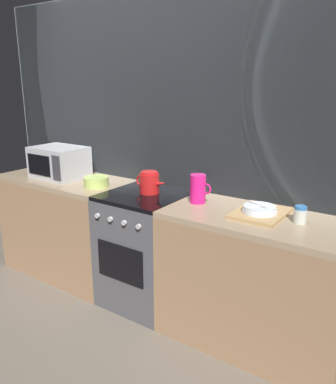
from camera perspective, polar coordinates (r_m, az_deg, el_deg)
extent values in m
plane|color=#6B6054|center=(3.30, -3.15, -15.46)|extent=(8.00, 8.00, 0.00)
cube|color=gray|center=(3.12, 0.19, 6.41)|extent=(3.60, 0.05, 2.40)
cube|color=#A8B2BC|center=(3.10, -0.05, 6.35)|extent=(3.58, 0.01, 2.39)
cube|color=#997251|center=(3.68, -14.46, -5.05)|extent=(1.20, 0.60, 0.86)
cube|color=#9E8466|center=(3.54, -14.96, 1.75)|extent=(1.20, 0.60, 0.04)
cube|color=#4C4C51|center=(3.09, -3.28, -8.58)|extent=(0.60, 0.60, 0.87)
cube|color=black|center=(2.93, -3.42, -0.56)|extent=(0.59, 0.59, 0.03)
cube|color=black|center=(2.88, -7.08, -10.34)|extent=(0.42, 0.01, 0.28)
cylinder|color=#B7B7BC|center=(2.86, -10.36, -3.44)|extent=(0.04, 0.02, 0.04)
cylinder|color=#B7B7BC|center=(2.78, -8.48, -3.96)|extent=(0.04, 0.02, 0.04)
cylinder|color=#B7B7BC|center=(2.70, -6.49, -4.51)|extent=(0.04, 0.02, 0.04)
cylinder|color=#B7B7BC|center=(2.62, -4.37, -5.09)|extent=(0.04, 0.02, 0.04)
cube|color=#997251|center=(2.69, 12.43, -13.05)|extent=(1.20, 0.60, 0.86)
cube|color=#9E8466|center=(2.51, 13.05, -4.02)|extent=(1.20, 0.60, 0.04)
cube|color=#B2B2B7|center=(3.53, -15.67, 4.24)|extent=(0.46, 0.34, 0.27)
cube|color=black|center=(3.47, -18.45, 3.80)|extent=(0.28, 0.01, 0.17)
cube|color=#333338|center=(3.30, -16.10, 3.40)|extent=(0.09, 0.01, 0.21)
cylinder|color=red|center=(2.94, -2.76, 1.29)|extent=(0.15, 0.15, 0.15)
cylinder|color=red|center=(2.92, -2.78, 2.86)|extent=(0.13, 0.13, 0.02)
cone|color=red|center=(2.87, -1.02, 1.26)|extent=(0.10, 0.04, 0.05)
torus|color=red|center=(2.99, -4.06, 1.66)|extent=(0.08, 0.01, 0.08)
cylinder|color=#B7D166|center=(3.17, -10.51, 1.50)|extent=(0.20, 0.20, 0.08)
cylinder|color=#E5197A|center=(2.70, 4.41, 0.48)|extent=(0.11, 0.11, 0.20)
torus|color=#E5197A|center=(2.67, 5.65, 0.47)|extent=(0.08, 0.01, 0.08)
cube|color=tan|center=(2.55, 13.43, -3.00)|extent=(0.30, 0.40, 0.02)
cylinder|color=silver|center=(2.53, 13.29, -2.76)|extent=(0.22, 0.22, 0.01)
cylinder|color=silver|center=(2.52, 13.31, -2.46)|extent=(0.21, 0.21, 0.01)
cylinder|color=silver|center=(2.52, 13.33, -2.16)|extent=(0.21, 0.21, 0.01)
cylinder|color=silver|center=(2.51, 13.77, -2.00)|extent=(0.16, 0.07, 0.01)
cube|color=silver|center=(2.53, 13.01, -1.79)|extent=(0.16, 0.09, 0.00)
cylinder|color=silver|center=(2.46, 18.84, -3.36)|extent=(0.08, 0.08, 0.08)
cylinder|color=#2D6BAD|center=(2.44, 18.95, -2.20)|extent=(0.07, 0.07, 0.02)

